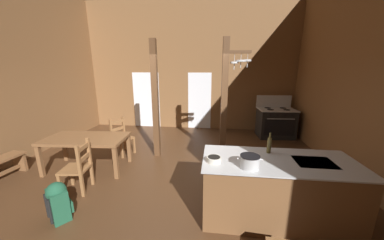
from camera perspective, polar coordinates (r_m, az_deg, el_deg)
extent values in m
cube|color=#4C301C|center=(4.34, -7.48, -16.90)|extent=(8.14, 8.38, 0.10)
cube|color=brown|center=(7.51, -0.63, 14.76)|extent=(8.14, 0.14, 4.51)
cube|color=white|center=(7.91, -12.67, 5.47)|extent=(1.00, 0.01, 2.05)
cube|color=white|center=(7.49, 2.12, 5.32)|extent=(0.84, 0.01, 2.05)
cube|color=brown|center=(3.40, 22.53, -17.63)|extent=(2.10, 0.90, 0.90)
cube|color=silver|center=(3.19, 23.33, -10.52)|extent=(2.16, 0.96, 0.02)
cube|color=black|center=(3.35, 31.22, -10.09)|extent=(0.52, 0.40, 0.00)
cube|color=black|center=(3.96, 20.24, -19.38)|extent=(2.00, 0.04, 0.10)
cube|color=black|center=(7.16, 22.42, -0.88)|extent=(1.15, 0.83, 0.90)
cube|color=black|center=(6.82, 23.43, -1.97)|extent=(0.93, 0.07, 0.52)
cylinder|color=silver|center=(6.73, 23.74, 0.27)|extent=(0.82, 0.08, 0.02)
cube|color=silver|center=(7.06, 22.77, 2.76)|extent=(1.19, 0.87, 0.03)
cube|color=silver|center=(7.36, 22.01, 4.89)|extent=(1.14, 0.12, 0.40)
cylinder|color=black|center=(7.01, 25.10, 2.61)|extent=(0.21, 0.21, 0.01)
cylinder|color=black|center=(6.83, 21.25, 2.73)|extent=(0.21, 0.21, 0.01)
cylinder|color=black|center=(7.28, 24.23, 3.10)|extent=(0.21, 0.21, 0.01)
cylinder|color=black|center=(7.12, 20.51, 3.22)|extent=(0.21, 0.21, 0.01)
cylinder|color=black|center=(6.84, 26.39, 1.22)|extent=(0.05, 0.03, 0.04)
cylinder|color=black|center=(6.75, 24.68, 1.26)|extent=(0.05, 0.03, 0.04)
cylinder|color=black|center=(6.67, 22.92, 1.30)|extent=(0.05, 0.03, 0.04)
cylinder|color=black|center=(6.60, 21.13, 1.34)|extent=(0.05, 0.03, 0.04)
cube|color=brown|center=(4.79, 9.00, 4.96)|extent=(0.15, 0.15, 2.86)
cube|color=brown|center=(4.77, 12.55, 18.21)|extent=(0.62, 0.11, 0.06)
cylinder|color=silver|center=(4.75, 11.89, 17.02)|extent=(0.01, 0.01, 0.21)
cylinder|color=silver|center=(4.75, 11.81, 15.54)|extent=(0.19, 0.19, 0.04)
cylinder|color=silver|center=(4.75, 11.76, 14.57)|extent=(0.02, 0.02, 0.14)
cylinder|color=silver|center=(4.77, 13.67, 17.13)|extent=(0.01, 0.01, 0.17)
cylinder|color=silver|center=(4.77, 13.59, 15.88)|extent=(0.25, 0.25, 0.04)
cylinder|color=silver|center=(4.77, 13.54, 14.92)|extent=(0.02, 0.02, 0.14)
cylinder|color=silver|center=(4.80, 15.42, 17.05)|extent=(0.01, 0.01, 0.16)
cylinder|color=silver|center=(4.80, 15.34, 15.85)|extent=(0.17, 0.17, 0.04)
cylinder|color=silver|center=(4.79, 15.28, 14.90)|extent=(0.02, 0.02, 0.14)
cube|color=brown|center=(5.04, -10.27, 5.37)|extent=(0.14, 0.14, 2.86)
cube|color=brown|center=(4.99, -27.69, -4.65)|extent=(1.76, 1.02, 0.06)
cube|color=brown|center=(5.83, -32.13, -6.48)|extent=(0.09, 0.09, 0.68)
cube|color=brown|center=(5.11, -17.26, -7.60)|extent=(0.09, 0.09, 0.68)
cube|color=brown|center=(5.26, -36.91, -9.30)|extent=(0.09, 0.09, 0.68)
cube|color=brown|center=(4.45, -20.65, -11.25)|extent=(0.09, 0.09, 0.68)
cube|color=olive|center=(4.31, -30.01, -11.82)|extent=(0.50, 0.50, 0.04)
cube|color=olive|center=(4.36, -33.10, -15.30)|extent=(0.06, 0.06, 0.41)
cube|color=olive|center=(4.64, -30.68, -13.15)|extent=(0.06, 0.06, 0.41)
cube|color=olive|center=(4.06, -28.93, -12.60)|extent=(0.06, 0.06, 0.95)
cube|color=olive|center=(4.36, -26.69, -10.45)|extent=(0.06, 0.06, 0.95)
cube|color=olive|center=(4.07, -28.36, -6.83)|extent=(0.09, 0.38, 0.07)
cube|color=olive|center=(4.14, -28.04, -9.29)|extent=(0.09, 0.38, 0.07)
cube|color=olive|center=(5.58, -18.90, -4.88)|extent=(0.60, 0.60, 0.04)
cube|color=olive|center=(5.62, -15.99, -6.97)|extent=(0.07, 0.07, 0.41)
cube|color=olive|center=(5.41, -19.13, -8.06)|extent=(0.07, 0.07, 0.41)
cube|color=olive|center=(5.82, -18.54, -3.61)|extent=(0.07, 0.07, 0.95)
cube|color=olive|center=(5.62, -21.65, -4.52)|extent=(0.07, 0.07, 0.95)
cube|color=olive|center=(5.62, -20.38, -0.52)|extent=(0.21, 0.35, 0.07)
cube|color=olive|center=(5.67, -20.22, -2.37)|extent=(0.21, 0.35, 0.07)
cube|color=brown|center=(5.91, -40.40, -8.95)|extent=(0.31, 0.08, 0.40)
cube|color=#1E5138|center=(3.79, -33.41, -19.26)|extent=(0.39, 0.37, 0.48)
cube|color=#1E5138|center=(3.84, -31.27, -19.71)|extent=(0.21, 0.18, 0.17)
cylinder|color=black|center=(3.85, -35.65, -19.00)|extent=(0.06, 0.06, 0.38)
cylinder|color=black|center=(3.69, -35.04, -20.42)|extent=(0.06, 0.06, 0.38)
sphere|color=#1E5138|center=(3.68, -33.89, -16.36)|extent=(0.38, 0.38, 0.27)
cylinder|color=silver|center=(2.80, 15.93, -11.30)|extent=(0.25, 0.25, 0.16)
cylinder|color=black|center=(2.76, 16.05, -9.69)|extent=(0.26, 0.26, 0.01)
cylinder|color=silver|center=(2.76, 13.10, -10.53)|extent=(0.05, 0.02, 0.02)
cylinder|color=silver|center=(2.81, 18.82, -10.52)|extent=(0.05, 0.02, 0.02)
cylinder|color=silver|center=(2.89, 6.19, -10.95)|extent=(0.21, 0.21, 0.07)
cylinder|color=black|center=(2.87, 6.21, -10.27)|extent=(0.17, 0.17, 0.00)
cylinder|color=brown|center=(3.34, 20.88, -6.71)|extent=(0.06, 0.06, 0.24)
cylinder|color=brown|center=(3.29, 21.13, -4.08)|extent=(0.02, 0.02, 0.08)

